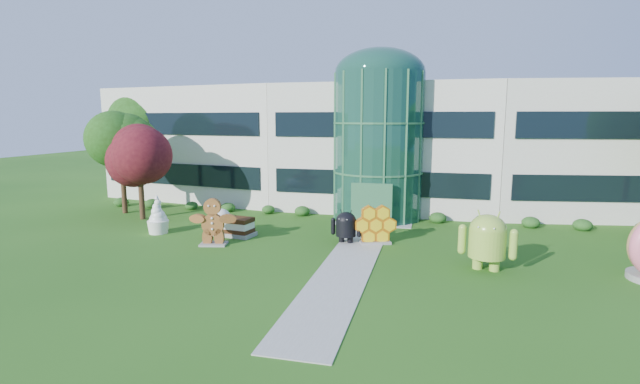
% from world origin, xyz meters
% --- Properties ---
extents(ground, '(140.00, 140.00, 0.00)m').
position_xyz_m(ground, '(0.00, 0.00, 0.00)').
color(ground, '#215114').
rests_on(ground, ground).
extents(building, '(46.00, 15.00, 9.30)m').
position_xyz_m(building, '(0.00, 18.00, 4.65)').
color(building, beige).
rests_on(building, ground).
extents(atrium, '(6.00, 6.00, 9.80)m').
position_xyz_m(atrium, '(0.00, 12.00, 4.90)').
color(atrium, '#194738').
rests_on(atrium, ground).
extents(walkway, '(2.40, 20.00, 0.04)m').
position_xyz_m(walkway, '(0.00, 2.00, 0.02)').
color(walkway, '#9E9E93').
rests_on(walkway, ground).
extents(tree_red, '(4.00, 4.00, 6.00)m').
position_xyz_m(tree_red, '(-15.50, 7.50, 3.00)').
color(tree_red, '#3F0C14').
rests_on(tree_red, ground).
extents(trees_backdrop, '(52.00, 8.00, 8.40)m').
position_xyz_m(trees_backdrop, '(0.00, 13.00, 4.20)').
color(trees_backdrop, '#1E4210').
rests_on(trees_backdrop, ground).
extents(android_green, '(2.96, 2.27, 3.01)m').
position_xyz_m(android_green, '(6.21, 1.82, 1.50)').
color(android_green, '#92BD3C').
rests_on(android_green, ground).
extents(android_black, '(1.95, 1.44, 2.05)m').
position_xyz_m(android_black, '(-0.84, 4.79, 1.03)').
color(android_black, black).
rests_on(android_black, ground).
extents(gingerbread, '(2.98, 1.65, 2.60)m').
position_xyz_m(gingerbread, '(-7.75, 2.66, 1.30)').
color(gingerbread, brown).
rests_on(gingerbread, ground).
extents(ice_cream_sandwich, '(2.66, 1.65, 1.11)m').
position_xyz_m(ice_cream_sandwich, '(-7.54, 4.80, 0.55)').
color(ice_cream_sandwich, black).
rests_on(ice_cream_sandwich, ground).
extents(honeycomb, '(2.61, 1.67, 1.93)m').
position_xyz_m(honeycomb, '(0.75, 5.07, 0.97)').
color(honeycomb, yellow).
rests_on(honeycomb, ground).
extents(froyo, '(1.76, 1.76, 2.33)m').
position_xyz_m(froyo, '(-12.17, 4.24, 1.16)').
color(froyo, white).
rests_on(froyo, ground).
extents(cupcake, '(1.47, 1.47, 1.59)m').
position_xyz_m(cupcake, '(-8.36, 4.80, 0.79)').
color(cupcake, white).
rests_on(cupcake, ground).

